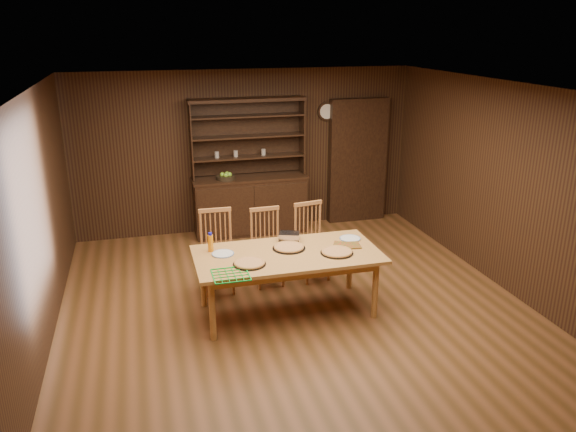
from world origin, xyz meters
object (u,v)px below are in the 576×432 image
object	(u,v)px
dining_table	(287,259)
juice_bottle	(211,243)
chair_left	(217,248)
chair_right	(311,238)
china_hutch	(250,197)
chair_center	(267,244)

from	to	relation	value
dining_table	juice_bottle	size ratio (longest dim) A/B	9.31
chair_left	chair_right	bearing A→B (deg)	4.19
china_hutch	chair_center	size ratio (longest dim) A/B	2.16
juice_bottle	china_hutch	bearing A→B (deg)	68.91
dining_table	chair_right	bearing A→B (deg)	57.57
china_hutch	juice_bottle	distance (m)	2.69
dining_table	china_hutch	bearing A→B (deg)	87.51
chair_center	juice_bottle	world-z (taller)	chair_center
dining_table	juice_bottle	xyz separation A→B (m)	(-0.84, 0.29, 0.18)
chair_center	chair_left	bearing A→B (deg)	-178.57
juice_bottle	chair_right	bearing A→B (deg)	23.03
chair_left	chair_right	world-z (taller)	chair_left
china_hutch	dining_table	xyz separation A→B (m)	(-0.12, -2.78, 0.08)
dining_table	chair_center	size ratio (longest dim) A/B	2.12
juice_bottle	dining_table	bearing A→B (deg)	-18.78
china_hutch	chair_right	size ratio (longest dim) A/B	2.11
chair_center	juice_bottle	bearing A→B (deg)	-145.77
dining_table	chair_right	size ratio (longest dim) A/B	2.07
dining_table	chair_right	world-z (taller)	chair_right
china_hutch	dining_table	world-z (taller)	china_hutch
chair_left	chair_right	size ratio (longest dim) A/B	1.03
dining_table	chair_left	xyz separation A→B (m)	(-0.70, 0.83, -0.12)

